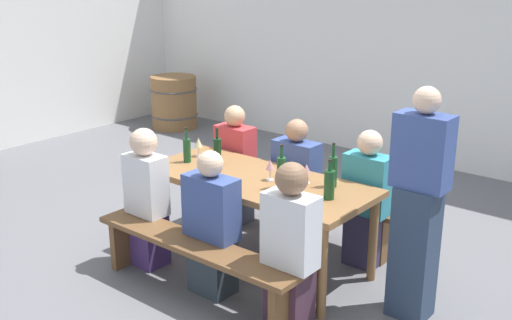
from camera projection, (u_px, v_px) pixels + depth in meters
name	position (u px, v px, depth m)	size (l,w,h in m)	color
ground_plane	(256.00, 263.00, 5.16)	(24.00, 24.00, 0.00)	slate
back_wall	(444.00, 33.00, 7.24)	(14.00, 0.20, 3.20)	white
tasting_table	(256.00, 187.00, 4.95)	(1.92, 0.83, 0.75)	olive
bench_near	(194.00, 254.00, 4.52)	(1.82, 0.30, 0.45)	brown
bench_far	(306.00, 199.00, 5.58)	(1.82, 0.30, 0.45)	brown
wine_bottle_0	(187.00, 150.00, 5.29)	(0.07, 0.07, 0.31)	#194723
wine_bottle_1	(333.00, 171.00, 4.70)	(0.07, 0.07, 0.35)	#194723
wine_bottle_2	(217.00, 151.00, 5.21)	(0.07, 0.07, 0.32)	#143319
wine_bottle_3	(281.00, 172.00, 4.66)	(0.07, 0.07, 0.34)	#194723
wine_bottle_4	(329.00, 184.00, 4.46)	(0.08, 0.08, 0.30)	#194723
wine_glass_0	(199.00, 143.00, 5.45)	(0.07, 0.07, 0.17)	silver
wine_glass_1	(270.00, 166.00, 4.84)	(0.07, 0.07, 0.17)	silver
wine_glass_2	(307.00, 170.00, 4.78)	(0.07, 0.07, 0.16)	silver
seated_guest_near_0	(147.00, 200.00, 4.97)	(0.34, 0.24, 1.16)	#482F6C
seated_guest_near_1	(212.00, 228.00, 4.56)	(0.42, 0.24, 1.11)	#2F3942
seated_guest_near_2	(290.00, 249.00, 4.11)	(0.36, 0.24, 1.18)	#412736
seated_guest_far_0	(235.00, 167.00, 5.84)	(0.36, 0.24, 1.14)	#4D5469
seated_guest_far_1	(296.00, 185.00, 5.42)	(0.41, 0.24, 1.12)	#413D64
seated_guest_far_2	(366.00, 202.00, 4.99)	(0.37, 0.24, 1.14)	#332F4E
standing_host	(418.00, 211.00, 4.17)	(0.37, 0.24, 1.64)	#2A3952
wine_barrel	(174.00, 102.00, 9.32)	(0.71, 0.71, 0.78)	olive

